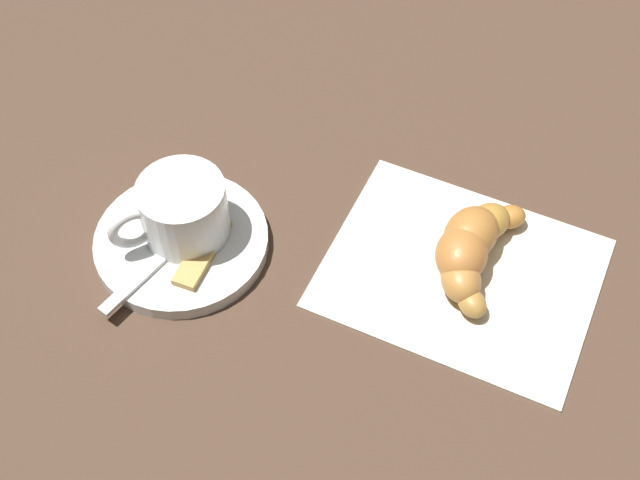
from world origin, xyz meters
name	(u,v)px	position (x,y,z in m)	size (l,w,h in m)	color
ground_plane	(338,263)	(0.00, 0.00, 0.00)	(1.80, 1.80, 0.00)	#4A3427
saucer	(182,242)	(0.11, 0.03, 0.01)	(0.13, 0.13, 0.01)	silver
espresso_cup	(181,210)	(0.11, 0.03, 0.04)	(0.07, 0.08, 0.05)	silver
teaspoon	(183,236)	(0.11, 0.03, 0.01)	(0.04, 0.12, 0.01)	silver
sugar_packet	(202,252)	(0.09, 0.04, 0.01)	(0.06, 0.02, 0.01)	tan
napkin	(461,272)	(-0.09, -0.03, 0.00)	(0.19, 0.15, 0.00)	silver
croissant	(471,247)	(-0.09, -0.04, 0.02)	(0.06, 0.12, 0.03)	#B67531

